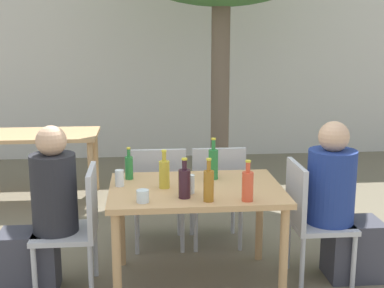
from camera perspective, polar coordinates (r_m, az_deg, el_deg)
name	(u,v)px	position (r m, az deg, el deg)	size (l,w,h in m)	color
ground_plane	(196,283)	(4.11, 0.40, -14.60)	(30.00, 30.00, 0.00)	#706651
cafe_building_wall	(168,60)	(7.74, -2.59, 8.91)	(10.00, 0.08, 2.80)	beige
dining_table_front	(196,199)	(3.86, 0.41, -5.91)	(1.23, 0.87, 0.74)	tan
dining_table_back	(39,142)	(6.02, -15.97, 0.19)	(1.26, 0.73, 0.74)	tan
patio_chair_0	(77,222)	(3.92, -12.16, -8.16)	(0.44, 0.44, 0.90)	#B2B2B7
patio_chair_1	(310,215)	(4.07, 12.47, -7.38)	(0.44, 0.44, 0.90)	#B2B2B7
patio_chair_2	(159,192)	(4.52, -3.55, -5.10)	(0.44, 0.44, 0.90)	#B2B2B7
patio_chair_3	(217,190)	(4.56, 2.67, -4.94)	(0.44, 0.44, 0.90)	#B2B2B7
person_seated_0	(43,219)	(3.94, -15.61, -7.75)	(0.56, 0.32, 1.21)	#383842
person_seated_1	(341,209)	(4.13, 15.58, -6.72)	(0.58, 0.35, 1.21)	#383842
soda_bottle_0	(248,185)	(3.52, 5.96, -4.39)	(0.08, 0.08, 0.27)	#DB4C2D
oil_cruet_1	(164,173)	(3.79, -2.98, -3.14)	(0.07, 0.07, 0.28)	gold
green_bottle_2	(213,163)	(4.00, 2.29, -2.05)	(0.07, 0.07, 0.31)	#287A38
wine_bottle_3	(184,183)	(3.56, -0.81, -4.13)	(0.08, 0.08, 0.27)	#331923
green_bottle_4	(129,167)	(4.03, -6.74, -2.44)	(0.06, 0.06, 0.24)	#287A38
amber_bottle_5	(209,185)	(3.49, 1.79, -4.36)	(0.07, 0.07, 0.29)	#9E661E
drinking_glass_0	(120,178)	(3.87, -7.74, -3.63)	(0.06, 0.06, 0.12)	white
drinking_glass_1	(143,196)	(3.51, -5.28, -5.55)	(0.08, 0.08, 0.08)	silver
drinking_glass_2	(190,184)	(3.67, -0.20, -4.30)	(0.06, 0.06, 0.13)	silver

